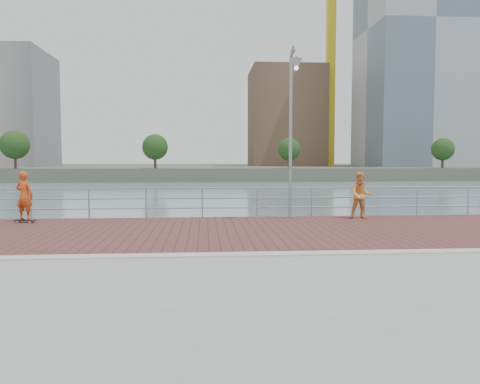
{
  "coord_description": "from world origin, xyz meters",
  "views": [
    {
      "loc": [
        -0.93,
        -10.29,
        2.16
      ],
      "look_at": [
        0.0,
        2.0,
        1.3
      ],
      "focal_mm": 35.0,
      "sensor_mm": 36.0,
      "label": 1
    }
  ],
  "objects": [
    {
      "name": "water",
      "position": [
        0.0,
        0.0,
        -2.0
      ],
      "size": [
        400.0,
        400.0,
        0.0
      ],
      "primitive_type": "plane",
      "color": "slate",
      "rests_on": "ground"
    },
    {
      "name": "brick_lane",
      "position": [
        0.0,
        3.6,
        0.01
      ],
      "size": [
        40.0,
        6.8,
        0.02
      ],
      "primitive_type": "cube",
      "color": "brown",
      "rests_on": "seawall"
    },
    {
      "name": "curb",
      "position": [
        0.0,
        0.0,
        0.03
      ],
      "size": [
        40.0,
        0.4,
        0.06
      ],
      "primitive_type": "cube",
      "color": "#B7B5AD",
      "rests_on": "seawall"
    },
    {
      "name": "far_shore",
      "position": [
        0.0,
        122.5,
        -0.75
      ],
      "size": [
        320.0,
        95.0,
        2.5
      ],
      "primitive_type": "cube",
      "color": "#4C5142",
      "rests_on": "ground"
    },
    {
      "name": "guardrail",
      "position": [
        0.0,
        7.0,
        0.69
      ],
      "size": [
        39.06,
        0.06,
        1.13
      ],
      "color": "#8C9EA8",
      "rests_on": "brick_lane"
    },
    {
      "name": "street_lamp",
      "position": [
        2.17,
        6.07,
        4.16
      ],
      "size": [
        0.43,
        1.24,
        5.86
      ],
      "color": "gray",
      "rests_on": "brick_lane"
    },
    {
      "name": "skateboard",
      "position": [
        -7.03,
        5.99,
        0.09
      ],
      "size": [
        0.77,
        0.4,
        0.09
      ],
      "rotation": [
        0.0,
        0.0,
        -0.29
      ],
      "color": "black",
      "rests_on": "brick_lane"
    },
    {
      "name": "skateboarder",
      "position": [
        -7.03,
        5.99,
        0.94
      ],
      "size": [
        0.69,
        0.55,
        1.66
      ],
      "primitive_type": "imported",
      "rotation": [
        0.0,
        0.0,
        2.86
      ],
      "color": "#CB4B1B",
      "rests_on": "skateboard"
    },
    {
      "name": "bystander",
      "position": [
        4.7,
        6.15,
        0.87
      ],
      "size": [
        0.92,
        0.77,
        1.7
      ],
      "primitive_type": "imported",
      "rotation": [
        0.0,
        0.0,
        -0.16
      ],
      "color": "#EC9A45",
      "rests_on": "brick_lane"
    },
    {
      "name": "tower_crane",
      "position": [
        27.36,
        104.0,
        33.5
      ],
      "size": [
        47.0,
        2.0,
        50.7
      ],
      "color": "gold",
      "rests_on": "far_shore"
    },
    {
      "name": "skyline",
      "position": [
        30.01,
        104.04,
        24.59
      ],
      "size": [
        233.0,
        41.0,
        63.51
      ],
      "color": "#ADA38E",
      "rests_on": "far_shore"
    },
    {
      "name": "shoreline_trees",
      "position": [
        17.28,
        77.0,
        4.34
      ],
      "size": [
        169.66,
        5.15,
        6.86
      ],
      "color": "#473323",
      "rests_on": "far_shore"
    }
  ]
}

